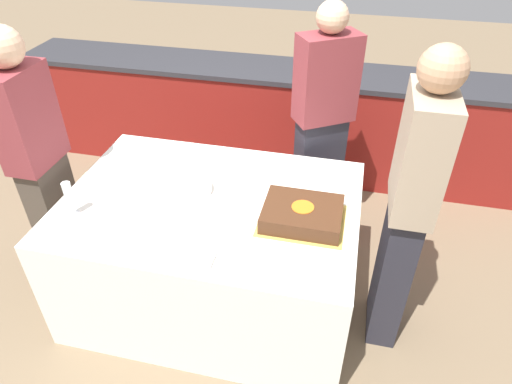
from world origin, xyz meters
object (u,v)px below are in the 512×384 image
object	(u,v)px
cake	(302,214)
person_cutting_cake	(322,128)
person_seated_left	(39,161)
person_seated_right	(408,209)
wine_glass	(68,194)
plate_stack	(193,187)

from	to	relation	value
cake	person_cutting_cake	distance (m)	0.87
person_seated_left	person_seated_right	size ratio (longest dim) A/B	0.97
person_cutting_cake	person_seated_left	world-z (taller)	person_cutting_cake
person_seated_right	cake	bearing A→B (deg)	-83.07
cake	person_seated_right	world-z (taller)	person_seated_right
person_cutting_cake	cake	bearing A→B (deg)	56.86
cake	wine_glass	xyz separation A→B (m)	(-1.20, -0.22, 0.09)
person_cutting_cake	person_seated_left	bearing A→B (deg)	-6.01
cake	plate_stack	distance (m)	0.66
cake	person_cutting_cake	bearing A→B (deg)	90.00
cake	person_seated_left	xyz separation A→B (m)	(-1.57, 0.06, 0.06)
person_cutting_cake	person_seated_left	distance (m)	1.76
person_seated_left	person_seated_right	bearing A→B (deg)	-90.00
plate_stack	wine_glass	world-z (taller)	wine_glass
person_seated_left	person_seated_right	distance (m)	2.09
cake	person_cutting_cake	world-z (taller)	person_cutting_cake
wine_glass	person_seated_left	size ratio (longest dim) A/B	0.12
cake	wine_glass	size ratio (longest dim) A/B	2.24
person_cutting_cake	person_seated_right	xyz separation A→B (m)	(0.52, -0.80, 0.03)
plate_stack	person_cutting_cake	xyz separation A→B (m)	(0.65, 0.74, 0.07)
wine_glass	person_seated_right	distance (m)	1.74
wine_glass	person_seated_right	size ratio (longest dim) A/B	0.12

